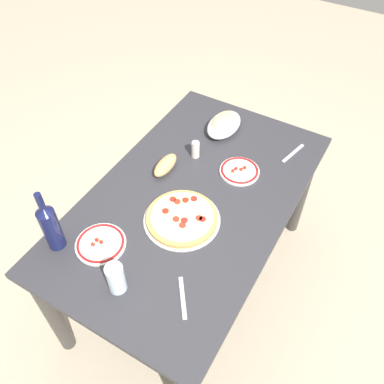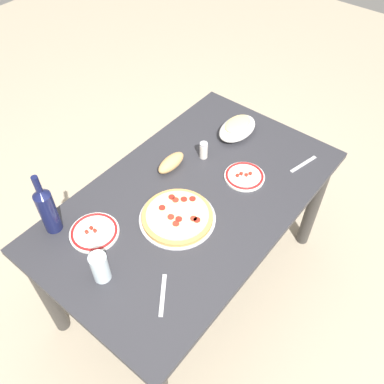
{
  "view_description": "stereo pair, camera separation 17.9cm",
  "coord_description": "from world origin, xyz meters",
  "px_view_note": "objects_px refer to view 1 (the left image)",
  "views": [
    {
      "loc": [
        -1.04,
        -0.61,
        2.08
      ],
      "look_at": [
        0.0,
        0.0,
        0.75
      ],
      "focal_mm": 38.23,
      "sensor_mm": 36.0,
      "label": 1
    },
    {
      "loc": [
        -0.94,
        -0.75,
        2.08
      ],
      "look_at": [
        0.0,
        0.0,
        0.75
      ],
      "focal_mm": 38.23,
      "sensor_mm": 36.0,
      "label": 2
    }
  ],
  "objects_px": {
    "dining_table": "(192,213)",
    "baked_pasta_dish": "(224,124)",
    "wine_bottle": "(50,226)",
    "water_glass": "(116,278)",
    "spice_shaker": "(195,149)",
    "side_plate_near": "(101,244)",
    "bread_loaf": "(165,165)",
    "side_plate_far": "(240,171)",
    "pepperoni_pizza": "(182,218)"
  },
  "relations": [
    {
      "from": "wine_bottle",
      "to": "bread_loaf",
      "type": "bearing_deg",
      "value": -14.28
    },
    {
      "from": "baked_pasta_dish",
      "to": "water_glass",
      "type": "distance_m",
      "value": 1.01
    },
    {
      "from": "water_glass",
      "to": "side_plate_near",
      "type": "height_order",
      "value": "water_glass"
    },
    {
      "from": "bread_loaf",
      "to": "wine_bottle",
      "type": "bearing_deg",
      "value": 165.72
    },
    {
      "from": "dining_table",
      "to": "baked_pasta_dish",
      "type": "bearing_deg",
      "value": 10.64
    },
    {
      "from": "dining_table",
      "to": "side_plate_near",
      "type": "height_order",
      "value": "side_plate_near"
    },
    {
      "from": "baked_pasta_dish",
      "to": "wine_bottle",
      "type": "distance_m",
      "value": 1.01
    },
    {
      "from": "water_glass",
      "to": "bread_loaf",
      "type": "xyz_separation_m",
      "value": [
        0.61,
        0.18,
        -0.04
      ]
    },
    {
      "from": "water_glass",
      "to": "spice_shaker",
      "type": "distance_m",
      "value": 0.77
    },
    {
      "from": "baked_pasta_dish",
      "to": "wine_bottle",
      "type": "xyz_separation_m",
      "value": [
        -0.98,
        0.25,
        0.08
      ]
    },
    {
      "from": "pepperoni_pizza",
      "to": "bread_loaf",
      "type": "xyz_separation_m",
      "value": [
        0.22,
        0.22,
        0.02
      ]
    },
    {
      "from": "dining_table",
      "to": "bread_loaf",
      "type": "xyz_separation_m",
      "value": [
        0.08,
        0.19,
        0.15
      ]
    },
    {
      "from": "spice_shaker",
      "to": "side_plate_near",
      "type": "bearing_deg",
      "value": 173.97
    },
    {
      "from": "water_glass",
      "to": "side_plate_near",
      "type": "xyz_separation_m",
      "value": [
        0.12,
        0.18,
        -0.06
      ]
    },
    {
      "from": "side_plate_near",
      "to": "side_plate_far",
      "type": "xyz_separation_m",
      "value": [
        0.65,
        -0.3,
        0.0
      ]
    },
    {
      "from": "side_plate_far",
      "to": "spice_shaker",
      "type": "relative_size",
      "value": 2.16
    },
    {
      "from": "pepperoni_pizza",
      "to": "spice_shaker",
      "type": "bearing_deg",
      "value": 21.77
    },
    {
      "from": "side_plate_near",
      "to": "bread_loaf",
      "type": "distance_m",
      "value": 0.49
    },
    {
      "from": "water_glass",
      "to": "bread_loaf",
      "type": "distance_m",
      "value": 0.64
    },
    {
      "from": "side_plate_far",
      "to": "water_glass",
      "type": "bearing_deg",
      "value": 170.8
    },
    {
      "from": "wine_bottle",
      "to": "spice_shaker",
      "type": "bearing_deg",
      "value": -16.8
    },
    {
      "from": "bread_loaf",
      "to": "water_glass",
      "type": "bearing_deg",
      "value": -163.31
    },
    {
      "from": "side_plate_far",
      "to": "bread_loaf",
      "type": "height_order",
      "value": "bread_loaf"
    },
    {
      "from": "spice_shaker",
      "to": "pepperoni_pizza",
      "type": "bearing_deg",
      "value": -158.23
    },
    {
      "from": "baked_pasta_dish",
      "to": "side_plate_far",
      "type": "bearing_deg",
      "value": -138.97
    },
    {
      "from": "side_plate_near",
      "to": "dining_table",
      "type": "bearing_deg",
      "value": -24.52
    },
    {
      "from": "pepperoni_pizza",
      "to": "wine_bottle",
      "type": "xyz_separation_m",
      "value": [
        -0.36,
        0.37,
        0.11
      ]
    },
    {
      "from": "baked_pasta_dish",
      "to": "side_plate_near",
      "type": "height_order",
      "value": "baked_pasta_dish"
    },
    {
      "from": "water_glass",
      "to": "side_plate_far",
      "type": "distance_m",
      "value": 0.78
    },
    {
      "from": "dining_table",
      "to": "side_plate_far",
      "type": "distance_m",
      "value": 0.3
    },
    {
      "from": "water_glass",
      "to": "bread_loaf",
      "type": "height_order",
      "value": "water_glass"
    },
    {
      "from": "wine_bottle",
      "to": "spice_shaker",
      "type": "relative_size",
      "value": 3.47
    },
    {
      "from": "bread_loaf",
      "to": "pepperoni_pizza",
      "type": "bearing_deg",
      "value": -134.44
    },
    {
      "from": "wine_bottle",
      "to": "dining_table",
      "type": "bearing_deg",
      "value": -34.47
    },
    {
      "from": "dining_table",
      "to": "side_plate_near",
      "type": "relative_size",
      "value": 6.85
    },
    {
      "from": "dining_table",
      "to": "baked_pasta_dish",
      "type": "distance_m",
      "value": 0.51
    },
    {
      "from": "pepperoni_pizza",
      "to": "side_plate_near",
      "type": "relative_size",
      "value": 1.59
    },
    {
      "from": "pepperoni_pizza",
      "to": "water_glass",
      "type": "xyz_separation_m",
      "value": [
        -0.39,
        0.04,
        0.05
      ]
    },
    {
      "from": "side_plate_far",
      "to": "wine_bottle",
      "type": "bearing_deg",
      "value": 148.41
    },
    {
      "from": "pepperoni_pizza",
      "to": "spice_shaker",
      "type": "relative_size",
      "value": 3.75
    },
    {
      "from": "side_plate_far",
      "to": "spice_shaker",
      "type": "xyz_separation_m",
      "value": [
        -0.01,
        0.23,
        0.03
      ]
    },
    {
      "from": "baked_pasta_dish",
      "to": "spice_shaker",
      "type": "xyz_separation_m",
      "value": [
        -0.25,
        0.03,
        0.0
      ]
    },
    {
      "from": "dining_table",
      "to": "side_plate_near",
      "type": "xyz_separation_m",
      "value": [
        -0.41,
        0.19,
        0.12
      ]
    },
    {
      "from": "dining_table",
      "to": "water_glass",
      "type": "xyz_separation_m",
      "value": [
        -0.53,
        0.01,
        0.18
      ]
    },
    {
      "from": "dining_table",
      "to": "wine_bottle",
      "type": "height_order",
      "value": "wine_bottle"
    },
    {
      "from": "water_glass",
      "to": "side_plate_far",
      "type": "bearing_deg",
      "value": -9.2
    },
    {
      "from": "bread_loaf",
      "to": "spice_shaker",
      "type": "xyz_separation_m",
      "value": [
        0.15,
        -0.07,
        0.01
      ]
    },
    {
      "from": "bread_loaf",
      "to": "spice_shaker",
      "type": "relative_size",
      "value": 1.88
    },
    {
      "from": "dining_table",
      "to": "baked_pasta_dish",
      "type": "height_order",
      "value": "baked_pasta_dish"
    },
    {
      "from": "pepperoni_pizza",
      "to": "wine_bottle",
      "type": "height_order",
      "value": "wine_bottle"
    }
  ]
}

